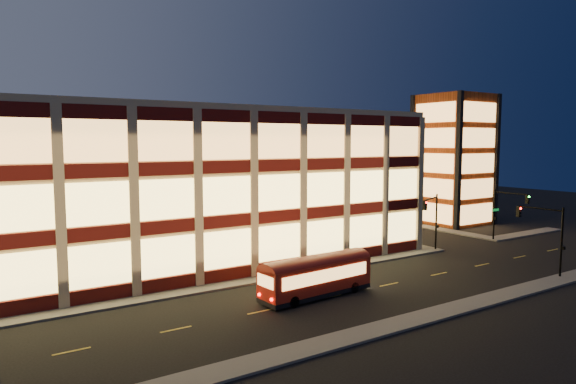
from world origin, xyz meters
TOP-DOWN VIEW (x-y plane):
  - ground at (0.00, 0.00)m, footprint 200.00×200.00m
  - sidewalk_office_south at (-3.00, 1.00)m, footprint 54.00×2.00m
  - sidewalk_office_east at (23.00, 17.00)m, footprint 2.00×30.00m
  - sidewalk_tower_south at (40.00, 1.00)m, footprint 14.00×2.00m
  - sidewalk_tower_west at (34.00, 17.00)m, footprint 2.00×30.00m
  - sidewalk_near at (0.00, -13.00)m, footprint 100.00×2.00m
  - office_building at (-2.91, 16.91)m, footprint 50.45×30.45m
  - stair_tower at (39.95, 11.95)m, footprint 8.60×8.60m
  - traffic_signal_far at (22.21, 0.24)m, footprint 3.79×1.87m
  - traffic_signal_right at (33.50, -0.62)m, footprint 1.20×4.37m
  - traffic_signal_near at (23.50, -11.03)m, footprint 0.32×4.45m
  - trolley_bus at (3.19, -5.33)m, footprint 9.28×2.97m

SIDE VIEW (x-z plane):
  - ground at x=0.00m, z-range 0.00..0.00m
  - sidewalk_office_south at x=-3.00m, z-range 0.00..0.15m
  - sidewalk_office_east at x=23.00m, z-range 0.00..0.15m
  - sidewalk_tower_south at x=40.00m, z-range 0.00..0.15m
  - sidewalk_tower_west at x=34.00m, z-range 0.00..0.15m
  - sidewalk_near at x=0.00m, z-range 0.00..0.15m
  - trolley_bus at x=3.19m, z-range 0.17..3.27m
  - traffic_signal_right at x=33.50m, z-range 1.10..7.10m
  - traffic_signal_far at x=22.21m, z-range 1.11..7.11m
  - traffic_signal_near at x=23.50m, z-range 1.13..7.13m
  - office_building at x=-2.91m, z-range 0.00..14.50m
  - stair_tower at x=39.95m, z-range -0.01..17.99m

